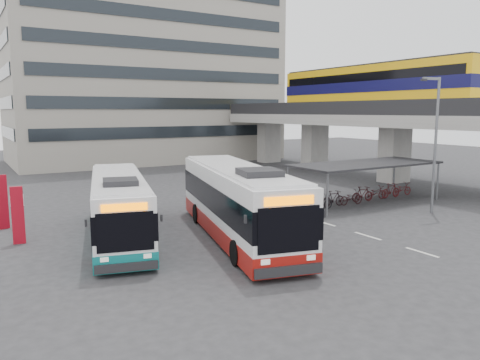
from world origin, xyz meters
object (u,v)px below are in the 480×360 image
pedestrian (269,216)px  bus_main (238,203)px  bus_teal (119,207)px  lamp_post (435,137)px

pedestrian → bus_main: bearing=120.1°
bus_teal → pedestrian: 7.00m
bus_main → bus_teal: 5.41m
bus_teal → pedestrian: size_ratio=6.44×
bus_main → lamp_post: lamp_post is taller
pedestrian → lamp_post: bearing=-61.1°
pedestrian → lamp_post: 11.12m
bus_main → lamp_post: bearing=8.4°
bus_teal → lamp_post: size_ratio=1.41×
bus_main → pedestrian: bearing=9.4°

